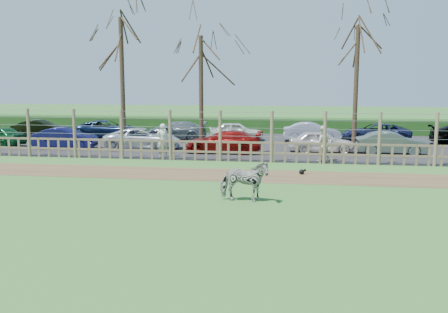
# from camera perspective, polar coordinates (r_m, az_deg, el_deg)

# --- Properties ---
(ground) EXTENTS (120.00, 120.00, 0.00)m
(ground) POSITION_cam_1_polar(r_m,az_deg,el_deg) (16.73, -4.66, -4.95)
(ground) COLOR #5C913A
(ground) RESTS_ON ground
(dirt_strip) EXTENTS (34.00, 2.80, 0.01)m
(dirt_strip) POSITION_cam_1_polar(r_m,az_deg,el_deg) (21.04, -1.90, -2.06)
(dirt_strip) COLOR brown
(dirt_strip) RESTS_ON ground
(asphalt) EXTENTS (44.00, 13.00, 0.04)m
(asphalt) POSITION_cam_1_polar(r_m,az_deg,el_deg) (30.81, 1.43, 1.45)
(asphalt) COLOR #232326
(asphalt) RESTS_ON ground
(hedge) EXTENTS (46.00, 2.00, 1.10)m
(hedge) POSITION_cam_1_polar(r_m,az_deg,el_deg) (37.66, 2.73, 3.60)
(hedge) COLOR #1E4716
(hedge) RESTS_ON ground
(fence) EXTENTS (30.16, 0.16, 2.50)m
(fence) POSITION_cam_1_polar(r_m,az_deg,el_deg) (24.32, -0.44, 1.33)
(fence) COLOR brown
(fence) RESTS_ON ground
(tree_left) EXTENTS (4.80, 4.80, 7.88)m
(tree_left) POSITION_cam_1_polar(r_m,az_deg,el_deg) (30.15, -11.64, 11.77)
(tree_left) COLOR #3D2B1E
(tree_left) RESTS_ON ground
(tree_mid) EXTENTS (4.80, 4.80, 6.83)m
(tree_mid) POSITION_cam_1_polar(r_m,az_deg,el_deg) (29.89, -2.65, 10.53)
(tree_mid) COLOR #3D2B1E
(tree_mid) RESTS_ON ground
(tree_right) EXTENTS (4.80, 4.80, 7.35)m
(tree_right) POSITION_cam_1_polar(r_m,az_deg,el_deg) (30.03, 14.97, 10.95)
(tree_right) COLOR #3D2B1E
(tree_right) RESTS_ON ground
(zebra) EXTENTS (1.63, 0.75, 1.37)m
(zebra) POSITION_cam_1_polar(r_m,az_deg,el_deg) (16.31, 2.31, -2.82)
(zebra) COLOR gray
(zebra) RESTS_ON ground
(visitor_a) EXTENTS (0.73, 0.60, 1.72)m
(visitor_a) POSITION_cam_1_polar(r_m,az_deg,el_deg) (25.47, -7.01, 1.83)
(visitor_a) COLOR beige
(visitor_a) RESTS_ON asphalt
(visitor_b) EXTENTS (0.94, 0.80, 1.72)m
(visitor_b) POSITION_cam_1_polar(r_m,az_deg,el_deg) (24.55, 11.15, 1.47)
(visitor_b) COLOR beige
(visitor_b) RESTS_ON asphalt
(crow) EXTENTS (0.30, 0.22, 0.24)m
(crow) POSITION_cam_1_polar(r_m,az_deg,el_deg) (21.28, 8.90, -1.73)
(crow) COLOR black
(crow) RESTS_ON ground
(car_1) EXTENTS (3.68, 1.39, 1.20)m
(car_1) POSITION_cam_1_polar(r_m,az_deg,el_deg) (29.94, -17.65, 2.01)
(car_1) COLOR #13144C
(car_1) RESTS_ON asphalt
(car_2) EXTENTS (4.53, 2.50, 1.20)m
(car_2) POSITION_cam_1_polar(r_m,az_deg,el_deg) (28.70, -9.25, 2.04)
(car_2) COLOR silver
(car_2) RESTS_ON asphalt
(car_3) EXTENTS (4.14, 1.70, 1.20)m
(car_3) POSITION_cam_1_polar(r_m,az_deg,el_deg) (26.92, -0.03, 1.71)
(car_3) COLOR maroon
(car_3) RESTS_ON asphalt
(car_4) EXTENTS (3.64, 1.73, 1.20)m
(car_4) POSITION_cam_1_polar(r_m,az_deg,el_deg) (27.43, 11.04, 1.68)
(car_4) COLOR silver
(car_4) RESTS_ON asphalt
(car_5) EXTENTS (3.65, 1.29, 1.20)m
(car_5) POSITION_cam_1_polar(r_m,az_deg,el_deg) (27.70, 18.60, 1.45)
(car_5) COLOR #51605B
(car_5) RESTS_ON asphalt
(car_7) EXTENTS (3.76, 1.68, 1.20)m
(car_7) POSITION_cam_1_polar(r_m,az_deg,el_deg) (36.18, -20.24, 2.99)
(car_7) COLOR black
(car_7) RESTS_ON asphalt
(car_8) EXTENTS (4.54, 2.53, 1.20)m
(car_8) POSITION_cam_1_polar(r_m,az_deg,el_deg) (34.64, -13.28, 3.07)
(car_8) COLOR #101E3D
(car_8) RESTS_ON asphalt
(car_9) EXTENTS (4.27, 2.04, 1.20)m
(car_9) POSITION_cam_1_polar(r_m,az_deg,el_deg) (32.96, -5.58, 2.98)
(car_9) COLOR slate
(car_9) RESTS_ON asphalt
(car_10) EXTENTS (3.68, 1.87, 1.20)m
(car_10) POSITION_cam_1_polar(r_m,az_deg,el_deg) (32.42, 1.39, 2.92)
(car_10) COLOR silver
(car_10) RESTS_ON asphalt
(car_11) EXTENTS (3.67, 1.34, 1.20)m
(car_11) POSITION_cam_1_polar(r_m,az_deg,el_deg) (32.34, 10.02, 2.77)
(car_11) COLOR #ABAFC9
(car_11) RESTS_ON asphalt
(car_12) EXTENTS (4.41, 2.20, 1.20)m
(car_12) POSITION_cam_1_polar(r_m,az_deg,el_deg) (32.70, 16.88, 2.59)
(car_12) COLOR #181E41
(car_12) RESTS_ON asphalt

